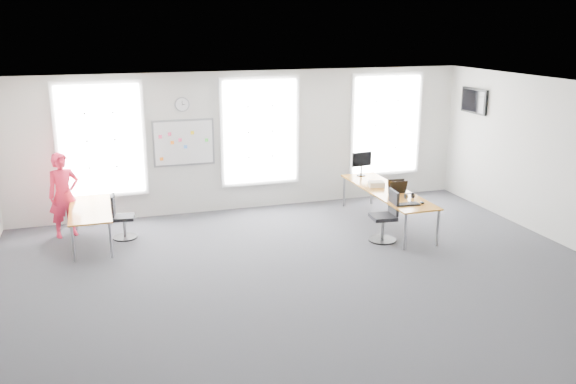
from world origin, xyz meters
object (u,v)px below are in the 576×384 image
object	(u,v)px
chair_left	(121,219)
person	(64,195)
desk_left	(90,211)
desk_right	(387,192)
chair_right	(386,219)
headphones	(409,196)
keyboard	(408,204)
monitor	(362,162)

from	to	relation	value
chair_left	person	size ratio (longest dim) A/B	0.53
desk_left	person	distance (m)	0.76
desk_right	chair_right	world-z (taller)	chair_right
desk_left	chair_left	world-z (taller)	chair_left
person	headphones	distance (m)	6.58
keyboard	desk_right	bearing A→B (deg)	91.30
person	monitor	world-z (taller)	person
desk_right	headphones	size ratio (longest dim) A/B	15.93
desk_right	chair_right	bearing A→B (deg)	-117.20
headphones	chair_left	bearing A→B (deg)	158.88
chair_right	monitor	world-z (taller)	monitor
chair_right	headphones	size ratio (longest dim) A/B	5.23
chair_right	headphones	xyz separation A→B (m)	(0.58, 0.21, 0.34)
headphones	monitor	bearing A→B (deg)	87.82
chair_right	chair_left	size ratio (longest dim) A/B	1.13
desk_right	monitor	xyz separation A→B (m)	(0.00, 1.27, 0.36)
desk_right	desk_left	distance (m)	5.75
desk_left	headphones	distance (m)	5.99
chair_left	monitor	distance (m)	5.24
person	desk_right	bearing A→B (deg)	-30.15
desk_left	chair_left	xyz separation A→B (m)	(0.54, 0.11, -0.24)
person	headphones	bearing A→B (deg)	-35.56
desk_left	chair_left	size ratio (longest dim) A/B	2.15
keyboard	monitor	bearing A→B (deg)	94.44
person	monitor	distance (m)	6.18
headphones	monitor	world-z (taller)	monitor
desk_right	chair_left	xyz separation A→B (m)	(-5.17, 0.76, -0.30)
person	keyboard	distance (m)	6.48
chair_left	monitor	world-z (taller)	monitor
desk_left	keyboard	size ratio (longest dim) A/B	4.13
desk_right	person	world-z (taller)	person
chair_right	person	distance (m)	6.11
chair_right	person	world-z (taller)	person
desk_right	desk_left	size ratio (longest dim) A/B	1.60
chair_left	headphones	size ratio (longest dim) A/B	4.64
person	desk_left	bearing A→B (deg)	-70.24
headphones	chair_right	bearing A→B (deg)	-166.31
chair_left	monitor	bearing A→B (deg)	-76.77
desk_right	keyboard	size ratio (longest dim) A/B	6.60
desk_right	keyboard	xyz separation A→B (m)	(-0.11, -1.05, 0.06)
keyboard	headphones	world-z (taller)	headphones
desk_left	person	bearing A→B (deg)	128.64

